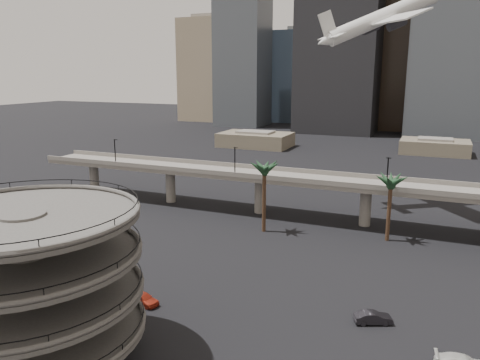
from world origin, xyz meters
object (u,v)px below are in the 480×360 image
at_px(airborne_jet, 382,18).
at_px(car_b, 373,318).
at_px(overpass, 311,184).
at_px(car_a, 143,298).
at_px(parking_ramp, 29,276).

height_order(airborne_jet, car_b, airborne_jet).
xyz_separation_m(overpass, airborne_jet, (9.62, 18.19, 33.28)).
xyz_separation_m(car_a, car_b, (28.05, 6.71, -0.03)).
xyz_separation_m(parking_ramp, car_b, (30.58, 21.84, -9.09)).
xyz_separation_m(overpass, car_a, (-10.46, -43.87, -6.56)).
bearing_deg(car_a, car_b, -62.38).
bearing_deg(overpass, car_a, -103.42).
distance_m(parking_ramp, overpass, 60.46).
bearing_deg(car_a, overpass, 0.75).
relative_size(parking_ramp, car_b, 4.90).
xyz_separation_m(airborne_jet, car_b, (7.97, -55.35, -39.87)).
relative_size(parking_ramp, airborne_jet, 0.85).
distance_m(parking_ramp, airborne_jet, 86.12).
relative_size(parking_ramp, overpass, 0.17).
xyz_separation_m(overpass, car_b, (17.58, -37.16, -6.59)).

